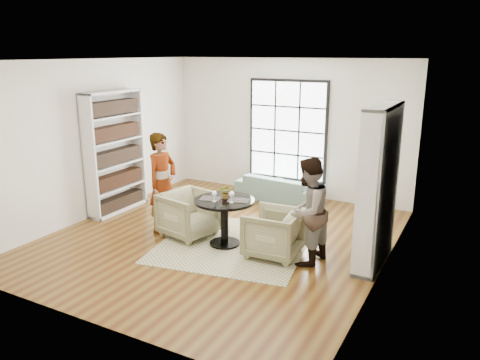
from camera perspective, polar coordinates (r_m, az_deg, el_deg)
The scene contains 16 objects.
ground at distance 8.20m, azimuth -2.49°, elevation -7.03°, with size 6.00×6.00×0.00m, color brown.
room_shell at distance 8.27m, azimuth -0.68°, elevation 2.32°, with size 6.00×6.01×6.00m.
rug at distance 7.92m, azimuth -0.86°, elevation -7.81°, with size 2.37×2.37×0.01m, color #C2BF91.
pedestal_table at distance 7.72m, azimuth -1.90°, elevation -3.95°, with size 0.99×0.99×0.79m.
sofa at distance 10.15m, azimuth 4.80°, elevation -0.99°, with size 1.87×0.73×0.55m, color gray.
armchair_left at distance 8.20m, azimuth -6.22°, elevation -4.16°, with size 0.84×0.87×0.79m, color tan.
armchair_right at distance 7.40m, azimuth 4.08°, elevation -6.45°, with size 0.81×0.83×0.76m, color tan.
person_left at distance 8.36m, azimuth -9.44°, elevation -0.33°, with size 0.65×0.43×1.78m, color gray.
person_right at distance 7.05m, azimuth 8.23°, elevation -3.83°, with size 0.80×0.62×1.65m, color gray.
placemat_left at distance 7.69m, azimuth -3.60°, elevation -2.28°, with size 0.34×0.26×0.01m, color black.
placemat_right at distance 7.60m, azimuth -0.11°, elevation -2.48°, with size 0.34×0.26×0.01m, color black.
cutlery_left at distance 7.69m, azimuth -3.60°, elevation -2.23°, with size 0.14×0.22×0.01m, color silver, non-canonical shape.
cutlery_right at distance 7.60m, azimuth -0.11°, elevation -2.43°, with size 0.14×0.22×0.01m, color silver, non-canonical shape.
wine_glass_left at distance 7.51m, azimuth -3.16°, elevation -1.70°, with size 0.08×0.08×0.18m.
wine_glass_right at distance 7.46m, azimuth -1.05°, elevation -1.77°, with size 0.09×0.09×0.19m.
flower_centerpiece at distance 7.66m, azimuth -1.73°, elevation -1.47°, with size 0.21×0.18×0.23m, color gray.
Camera 1 is at (3.88, -6.51, 3.13)m, focal length 35.00 mm.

